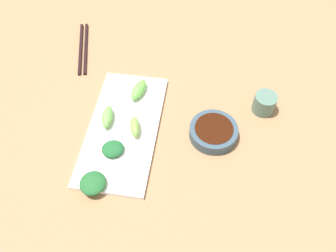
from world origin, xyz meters
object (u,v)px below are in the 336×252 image
sauce_bowl (213,131)px  tea_cup (264,103)px  chopsticks (83,48)px  serving_plate (123,129)px

sauce_bowl → tea_cup: size_ratio=2.07×
chopsticks → sauce_bowl: bearing=133.3°
serving_plate → tea_cup: tea_cup is taller
serving_plate → sauce_bowl: bearing=-175.5°
tea_cup → chopsticks: bearing=-16.3°
sauce_bowl → serving_plate: bearing=4.5°
serving_plate → chopsticks: (0.19, -0.29, -0.00)m
serving_plate → tea_cup: bearing=-161.1°
serving_plate → chopsticks: 0.35m
sauce_bowl → tea_cup: (-0.13, -0.11, 0.01)m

